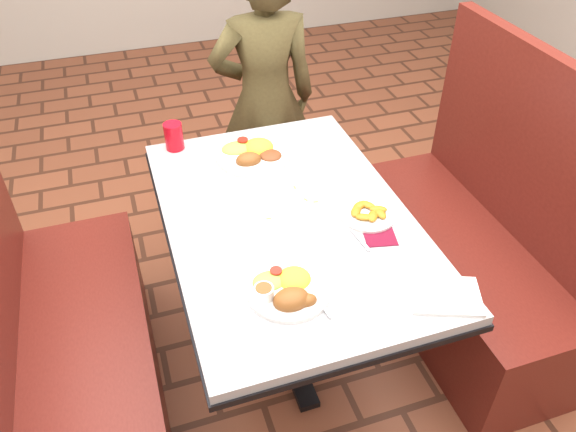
{
  "coord_description": "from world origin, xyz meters",
  "views": [
    {
      "loc": [
        -0.47,
        -1.4,
        1.94
      ],
      "look_at": [
        0.0,
        0.0,
        0.75
      ],
      "focal_mm": 35.0,
      "sensor_mm": 36.0,
      "label": 1
    }
  ],
  "objects_px": {
    "dining_table": "(288,237)",
    "booth_bench_right": "(468,256)",
    "booth_bench_left": "(71,355)",
    "plantain_plate": "(368,213)",
    "diner_person": "(265,101)",
    "near_dinner_plate": "(287,287)",
    "far_dinner_plate": "(253,150)",
    "red_tumbler": "(174,136)"
  },
  "relations": [
    {
      "from": "near_dinner_plate",
      "to": "far_dinner_plate",
      "type": "distance_m",
      "value": 0.74
    },
    {
      "from": "booth_bench_right",
      "to": "red_tumbler",
      "type": "distance_m",
      "value": 1.31
    },
    {
      "from": "plantain_plate",
      "to": "red_tumbler",
      "type": "distance_m",
      "value": 0.84
    },
    {
      "from": "booth_bench_left",
      "to": "booth_bench_right",
      "type": "bearing_deg",
      "value": 0.0
    },
    {
      "from": "diner_person",
      "to": "plantain_plate",
      "type": "height_order",
      "value": "diner_person"
    },
    {
      "from": "booth_bench_left",
      "to": "plantain_plate",
      "type": "distance_m",
      "value": 1.14
    },
    {
      "from": "booth_bench_right",
      "to": "near_dinner_plate",
      "type": "bearing_deg",
      "value": -159.81
    },
    {
      "from": "dining_table",
      "to": "booth_bench_right",
      "type": "xyz_separation_m",
      "value": [
        0.8,
        0.0,
        -0.32
      ]
    },
    {
      "from": "near_dinner_plate",
      "to": "booth_bench_left",
      "type": "bearing_deg",
      "value": 153.92
    },
    {
      "from": "far_dinner_plate",
      "to": "plantain_plate",
      "type": "relative_size",
      "value": 1.52
    },
    {
      "from": "near_dinner_plate",
      "to": "plantain_plate",
      "type": "xyz_separation_m",
      "value": [
        0.37,
        0.25,
        -0.01
      ]
    },
    {
      "from": "dining_table",
      "to": "far_dinner_plate",
      "type": "height_order",
      "value": "far_dinner_plate"
    },
    {
      "from": "plantain_plate",
      "to": "red_tumbler",
      "type": "bearing_deg",
      "value": 130.6
    },
    {
      "from": "far_dinner_plate",
      "to": "red_tumbler",
      "type": "bearing_deg",
      "value": 150.91
    },
    {
      "from": "near_dinner_plate",
      "to": "red_tumbler",
      "type": "xyz_separation_m",
      "value": [
        -0.17,
        0.88,
        0.03
      ]
    },
    {
      "from": "booth_bench_left",
      "to": "diner_person",
      "type": "bearing_deg",
      "value": 42.99
    },
    {
      "from": "plantain_plate",
      "to": "diner_person",
      "type": "bearing_deg",
      "value": 93.59
    },
    {
      "from": "booth_bench_left",
      "to": "plantain_plate",
      "type": "relative_size",
      "value": 6.33
    },
    {
      "from": "near_dinner_plate",
      "to": "dining_table",
      "type": "bearing_deg",
      "value": 71.32
    },
    {
      "from": "diner_person",
      "to": "plantain_plate",
      "type": "relative_size",
      "value": 7.32
    },
    {
      "from": "near_dinner_plate",
      "to": "plantain_plate",
      "type": "bearing_deg",
      "value": 34.22
    },
    {
      "from": "diner_person",
      "to": "near_dinner_plate",
      "type": "xyz_separation_m",
      "value": [
        -0.31,
        -1.26,
        0.08
      ]
    },
    {
      "from": "dining_table",
      "to": "near_dinner_plate",
      "type": "distance_m",
      "value": 0.37
    },
    {
      "from": "booth_bench_right",
      "to": "diner_person",
      "type": "xyz_separation_m",
      "value": [
        -0.61,
        0.92,
        0.36
      ]
    },
    {
      "from": "booth_bench_right",
      "to": "diner_person",
      "type": "bearing_deg",
      "value": 123.32
    },
    {
      "from": "booth_bench_right",
      "to": "plantain_plate",
      "type": "height_order",
      "value": "booth_bench_right"
    },
    {
      "from": "red_tumbler",
      "to": "near_dinner_plate",
      "type": "bearing_deg",
      "value": -78.82
    },
    {
      "from": "near_dinner_plate",
      "to": "red_tumbler",
      "type": "height_order",
      "value": "red_tumbler"
    },
    {
      "from": "far_dinner_plate",
      "to": "red_tumbler",
      "type": "relative_size",
      "value": 2.66
    },
    {
      "from": "booth_bench_right",
      "to": "plantain_plate",
      "type": "distance_m",
      "value": 0.7
    },
    {
      "from": "dining_table",
      "to": "booth_bench_left",
      "type": "bearing_deg",
      "value": 180.0
    },
    {
      "from": "dining_table",
      "to": "plantain_plate",
      "type": "bearing_deg",
      "value": -18.39
    },
    {
      "from": "booth_bench_left",
      "to": "dining_table",
      "type": "bearing_deg",
      "value": 0.0
    },
    {
      "from": "diner_person",
      "to": "near_dinner_plate",
      "type": "distance_m",
      "value": 1.3
    },
    {
      "from": "dining_table",
      "to": "plantain_plate",
      "type": "distance_m",
      "value": 0.29
    },
    {
      "from": "dining_table",
      "to": "booth_bench_left",
      "type": "xyz_separation_m",
      "value": [
        -0.8,
        0.0,
        -0.32
      ]
    },
    {
      "from": "diner_person",
      "to": "red_tumbler",
      "type": "xyz_separation_m",
      "value": [
        -0.48,
        -0.37,
        0.11
      ]
    },
    {
      "from": "dining_table",
      "to": "far_dinner_plate",
      "type": "xyz_separation_m",
      "value": [
        -0.01,
        0.4,
        0.12
      ]
    },
    {
      "from": "booth_bench_right",
      "to": "far_dinner_plate",
      "type": "xyz_separation_m",
      "value": [
        -0.81,
        0.4,
        0.45
      ]
    },
    {
      "from": "booth_bench_right",
      "to": "plantain_plate",
      "type": "relative_size",
      "value": 6.33
    },
    {
      "from": "near_dinner_plate",
      "to": "far_dinner_plate",
      "type": "relative_size",
      "value": 0.85
    },
    {
      "from": "booth_bench_right",
      "to": "far_dinner_plate",
      "type": "height_order",
      "value": "booth_bench_right"
    }
  ]
}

